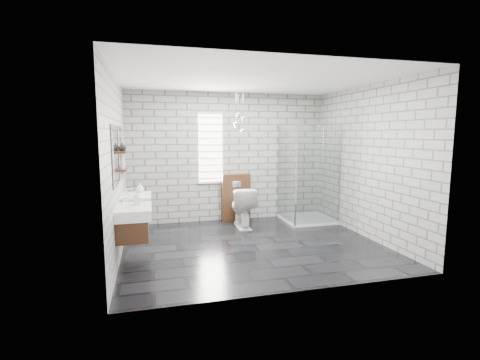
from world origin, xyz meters
name	(u,v)px	position (x,y,z in m)	size (l,w,h in m)	color
floor	(253,245)	(0.00, 0.00, -0.01)	(4.20, 3.60, 0.02)	black
ceiling	(254,79)	(0.00, 0.00, 2.71)	(4.20, 3.60, 0.02)	white
wall_back	(229,157)	(0.00, 1.81, 1.35)	(4.20, 0.02, 2.70)	#A4A39E
wall_front	(299,178)	(0.00, -1.81, 1.35)	(4.20, 0.02, 2.70)	#A4A39E
wall_left	(117,168)	(-2.11, 0.00, 1.35)	(0.02, 3.60, 2.70)	#A4A39E
wall_right	(367,162)	(2.11, 0.00, 1.35)	(0.02, 3.60, 2.70)	#A4A39E
vanity_left	(131,213)	(-1.91, -0.48, 0.76)	(0.47, 0.70, 1.57)	#442614
vanity_right	(134,201)	(-1.91, 0.48, 0.76)	(0.47, 0.70, 1.57)	#442614
shelf_lower	(122,170)	(-2.03, -0.05, 1.32)	(0.14, 0.30, 0.03)	#442614
shelf_upper	(121,152)	(-2.03, -0.05, 1.58)	(0.14, 0.30, 0.03)	#442614
window	(211,148)	(-0.40, 1.78, 1.55)	(0.56, 0.05, 1.48)	white
cistern_panel	(236,197)	(0.12, 1.70, 0.50)	(0.60, 0.20, 1.00)	#442614
flush_plate	(237,184)	(0.12, 1.60, 0.80)	(0.18, 0.01, 0.12)	silver
shower_enclosure	(306,198)	(1.50, 1.18, 0.50)	(1.00, 1.00, 2.03)	white
pendant_cluster	(239,122)	(0.12, 1.38, 2.08)	(0.28, 0.23, 0.83)	silver
toilet	(242,207)	(0.12, 1.16, 0.40)	(0.45, 0.78, 0.80)	white
soap_bottle_a	(137,198)	(-1.83, -0.37, 0.94)	(0.08, 0.09, 0.19)	#B2B2B2
soap_bottle_b	(140,188)	(-1.81, 0.75, 0.93)	(0.13, 0.13, 0.16)	#B2B2B2
soap_bottle_c	(122,163)	(-2.02, -0.11, 1.43)	(0.07, 0.07, 0.19)	#B2B2B2
vase	(122,147)	(-2.02, 0.04, 1.66)	(0.12, 0.12, 0.12)	#B2B2B2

